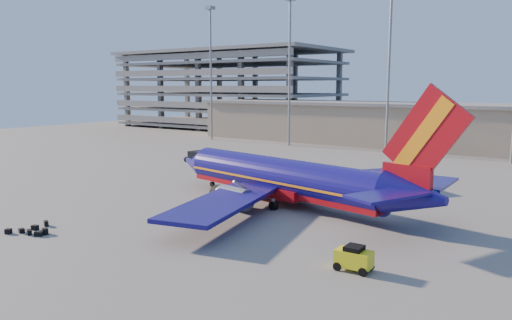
{
  "coord_description": "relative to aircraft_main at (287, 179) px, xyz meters",
  "views": [
    {
      "loc": [
        26.27,
        -38.67,
        11.85
      ],
      "look_at": [
        -3.82,
        4.31,
        4.0
      ],
      "focal_mm": 35.0,
      "sensor_mm": 36.0,
      "label": 1
    }
  ],
  "objects": [
    {
      "name": "ground",
      "position": [
        -0.71,
        -3.31,
        -2.57
      ],
      "size": [
        220.0,
        220.0,
        0.0
      ],
      "primitive_type": "plane",
      "color": "slate",
      "rests_on": "ground"
    },
    {
      "name": "luggage_pile",
      "position": [
        -11.73,
        -20.19,
        -2.36
      ],
      "size": [
        3.28,
        3.62,
        0.48
      ],
      "color": "black",
      "rests_on": "ground"
    },
    {
      "name": "aircraft_main",
      "position": [
        0.0,
        0.0,
        0.0
      ],
      "size": [
        35.18,
        33.52,
        12.02
      ],
      "rotation": [
        0.0,
        0.0,
        -0.2
      ],
      "color": "navy",
      "rests_on": "ground"
    },
    {
      "name": "light_mast_row",
      "position": [
        4.29,
        42.69,
        14.99
      ],
      "size": [
        101.6,
        1.6,
        28.65
      ],
      "color": "gray",
      "rests_on": "ground"
    },
    {
      "name": "terminal_building",
      "position": [
        9.29,
        54.69,
        1.75
      ],
      "size": [
        122.0,
        16.0,
        8.5
      ],
      "color": "gray",
      "rests_on": "ground"
    },
    {
      "name": "parking_garage",
      "position": [
        -62.71,
        70.74,
        9.16
      ],
      "size": [
        62.0,
        32.0,
        21.4
      ],
      "color": "slate",
      "rests_on": "ground"
    },
    {
      "name": "baggage_tug",
      "position": [
        13.07,
        -13.12,
        -1.7
      ],
      "size": [
        2.34,
        1.44,
        1.66
      ],
      "rotation": [
        0.0,
        0.0,
        0.02
      ],
      "color": "yellow",
      "rests_on": "ground"
    }
  ]
}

